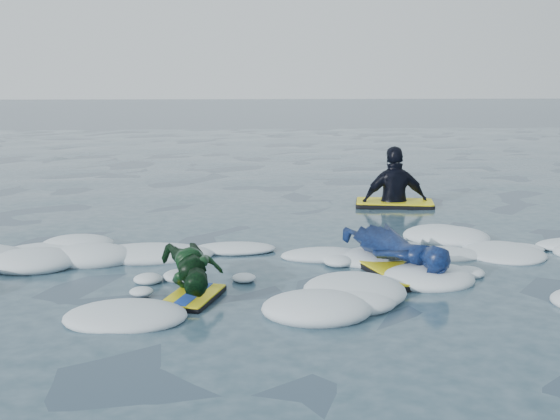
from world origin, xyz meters
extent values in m
plane|color=#162135|center=(0.00, 0.00, 0.00)|extent=(120.00, 120.00, 0.00)
cube|color=black|center=(1.66, 0.60, 0.04)|extent=(0.85, 1.17, 0.05)
cube|color=yellow|center=(1.66, 0.60, 0.07)|extent=(0.82, 1.15, 0.02)
imported|color=navy|center=(1.66, 0.85, 0.23)|extent=(1.12, 1.68, 0.38)
cube|color=black|center=(-0.40, -0.04, 0.03)|extent=(0.61, 0.82, 0.04)
cube|color=yellow|center=(-0.40, -0.04, 0.05)|extent=(0.59, 0.80, 0.01)
cube|color=blue|center=(-0.40, -0.04, 0.06)|extent=(0.34, 0.70, 0.00)
imported|color=#103B16|center=(-0.40, 0.16, 0.23)|extent=(0.70, 1.17, 0.42)
cube|color=black|center=(2.44, 4.45, 0.04)|extent=(1.29, 0.87, 0.06)
cube|color=yellow|center=(2.44, 4.45, 0.08)|extent=(1.27, 0.84, 0.02)
imported|color=black|center=(2.44, 4.45, 0.04)|extent=(1.07, 0.50, 1.79)
camera|label=1|loc=(0.01, -6.12, 1.97)|focal=45.00mm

